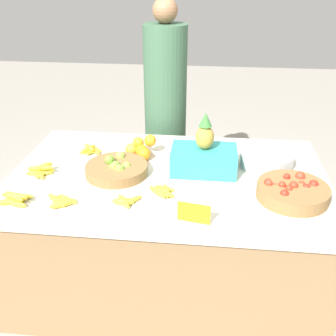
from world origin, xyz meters
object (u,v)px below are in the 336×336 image
tomato_basket (293,191)px  produce_crate (204,157)px  lime_bowl (117,169)px  vendor_person (165,119)px  price_sign (194,213)px  metal_bowl (266,159)px

tomato_basket → produce_crate: 0.54m
lime_bowl → vendor_person: (0.18, 0.90, -0.01)m
lime_bowl → produce_crate: produce_crate is taller
lime_bowl → price_sign: size_ratio=2.30×
metal_bowl → vendor_person: (-0.69, 0.70, -0.03)m
tomato_basket → metal_bowl: tomato_basket is taller
vendor_person → metal_bowl: bearing=-45.3°
metal_bowl → tomato_basket: bearing=-75.1°
lime_bowl → vendor_person: 0.92m
produce_crate → lime_bowl: bearing=-170.0°
price_sign → vendor_person: size_ratio=0.10×
price_sign → vendor_person: vendor_person is taller
tomato_basket → metal_bowl: 0.37m
metal_bowl → price_sign: size_ratio=2.01×
metal_bowl → produce_crate: produce_crate is taller
metal_bowl → vendor_person: vendor_person is taller
lime_bowl → tomato_basket: (0.97, -0.16, 0.01)m
lime_bowl → price_sign: lime_bowl is taller
price_sign → produce_crate: 0.53m
lime_bowl → produce_crate: (0.50, 0.09, 0.06)m
lime_bowl → metal_bowl: bearing=12.7°
vendor_person → price_sign: bearing=-77.8°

